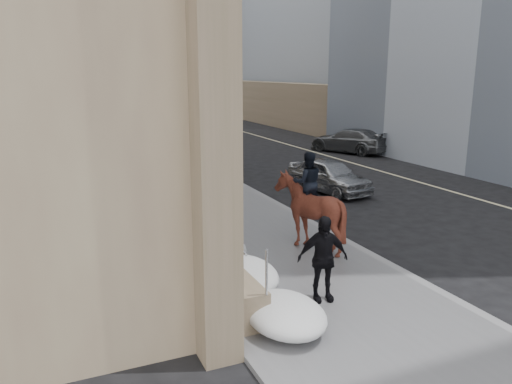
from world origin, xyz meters
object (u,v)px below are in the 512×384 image
at_px(mounted_horse_left, 199,219).
at_px(mounted_horse_right, 309,208).
at_px(car_grey, 349,141).
at_px(pedestrian, 323,258).
at_px(car_silver, 329,175).

height_order(mounted_horse_left, mounted_horse_right, mounted_horse_right).
bearing_deg(car_grey, mounted_horse_right, 29.54).
bearing_deg(mounted_horse_left, pedestrian, 114.35).
relative_size(mounted_horse_right, car_silver, 0.65).
xyz_separation_m(pedestrian, car_grey, (12.55, 17.67, -0.32)).
relative_size(mounted_horse_right, pedestrian, 1.43).
bearing_deg(mounted_horse_right, car_grey, -109.67).
distance_m(car_silver, car_grey, 10.99).
distance_m(mounted_horse_right, pedestrian, 3.37).
bearing_deg(mounted_horse_right, pedestrian, 83.57).
bearing_deg(mounted_horse_right, car_silver, -108.33).
bearing_deg(car_silver, mounted_horse_right, -135.67).
distance_m(mounted_horse_left, car_grey, 20.13).
height_order(mounted_horse_left, car_silver, mounted_horse_left).
height_order(mounted_horse_left, car_grey, mounted_horse_left).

